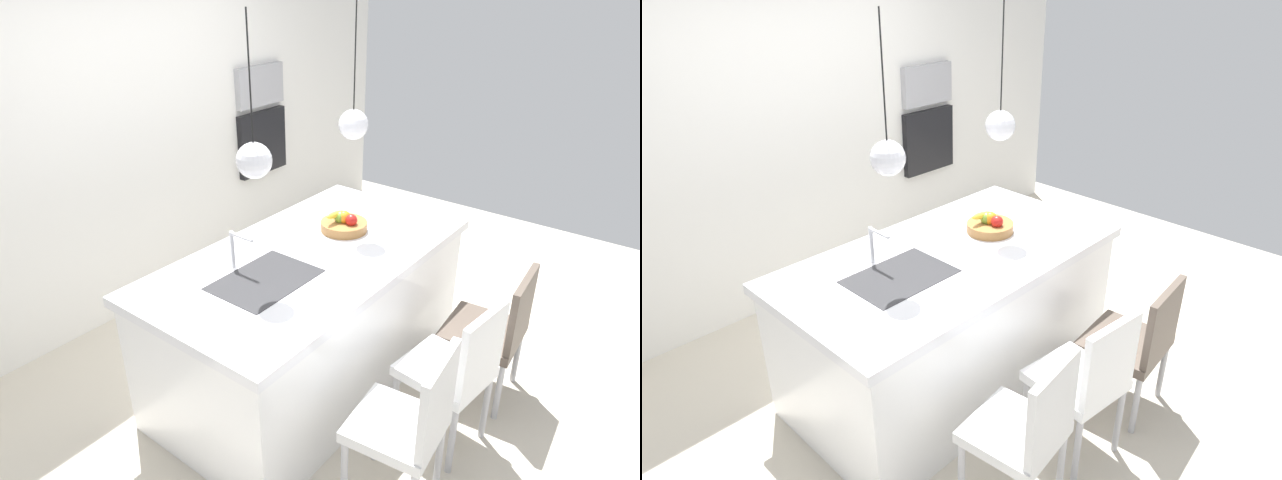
{
  "view_description": "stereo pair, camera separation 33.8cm",
  "coord_description": "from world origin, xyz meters",
  "views": [
    {
      "loc": [
        -2.3,
        -1.85,
        2.45
      ],
      "look_at": [
        0.1,
        0.0,
        0.95
      ],
      "focal_mm": 31.72,
      "sensor_mm": 36.0,
      "label": 1
    },
    {
      "loc": [
        -2.08,
        -2.1,
        2.45
      ],
      "look_at": [
        0.1,
        0.0,
        0.95
      ],
      "focal_mm": 31.72,
      "sensor_mm": 36.0,
      "label": 2
    }
  ],
  "objects": [
    {
      "name": "floor",
      "position": [
        0.0,
        0.0,
        0.0
      ],
      "size": [
        6.6,
        6.6,
        0.0
      ],
      "primitive_type": "plane",
      "color": "beige",
      "rests_on": "ground"
    },
    {
      "name": "back_wall",
      "position": [
        0.0,
        1.65,
        1.3
      ],
      "size": [
        6.0,
        0.1,
        2.6
      ],
      "primitive_type": "cube",
      "color": "silver",
      "rests_on": "ground"
    },
    {
      "name": "kitchen_island",
      "position": [
        0.0,
        0.0,
        0.45
      ],
      "size": [
        2.05,
        1.09,
        0.9
      ],
      "color": "white",
      "rests_on": "ground"
    },
    {
      "name": "sink_basin",
      "position": [
        -0.39,
        0.0,
        0.9
      ],
      "size": [
        0.56,
        0.4,
        0.02
      ],
      "primitive_type": "cube",
      "color": "#2D2D30",
      "rests_on": "kitchen_island"
    },
    {
      "name": "faucet",
      "position": [
        -0.39,
        0.21,
        1.05
      ],
      "size": [
        0.02,
        0.17,
        0.22
      ],
      "color": "silver",
      "rests_on": "kitchen_island"
    },
    {
      "name": "fruit_bowl",
      "position": [
        0.38,
        0.03,
        0.95
      ],
      "size": [
        0.3,
        0.3,
        0.14
      ],
      "color": "#9E6B38",
      "rests_on": "kitchen_island"
    },
    {
      "name": "microwave",
      "position": [
        1.29,
        1.58,
        1.5
      ],
      "size": [
        0.54,
        0.08,
        0.34
      ],
      "primitive_type": "cube",
      "color": "#9E9EA3",
      "rests_on": "back_wall"
    },
    {
      "name": "oven",
      "position": [
        1.29,
        1.58,
        1.0
      ],
      "size": [
        0.56,
        0.08,
        0.56
      ],
      "primitive_type": "cube",
      "color": "black",
      "rests_on": "back_wall"
    },
    {
      "name": "chair_near",
      "position": [
        -0.48,
        -0.97,
        0.52
      ],
      "size": [
        0.45,
        0.46,
        0.93
      ],
      "color": "silver",
      "rests_on": "ground"
    },
    {
      "name": "chair_middle",
      "position": [
        0.02,
        -0.97,
        0.52
      ],
      "size": [
        0.45,
        0.47,
        0.92
      ],
      "color": "white",
      "rests_on": "ground"
    },
    {
      "name": "chair_far",
      "position": [
        0.55,
        -0.97,
        0.48
      ],
      "size": [
        0.49,
        0.48,
        0.87
      ],
      "color": "brown",
      "rests_on": "ground"
    },
    {
      "name": "pendant_light_left",
      "position": [
        -0.42,
        0.0,
        1.59
      ],
      "size": [
        0.18,
        0.18,
        0.78
      ],
      "color": "silver"
    },
    {
      "name": "pendant_light_right",
      "position": [
        0.42,
        0.0,
        1.59
      ],
      "size": [
        0.18,
        0.18,
        0.78
      ],
      "color": "silver"
    }
  ]
}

